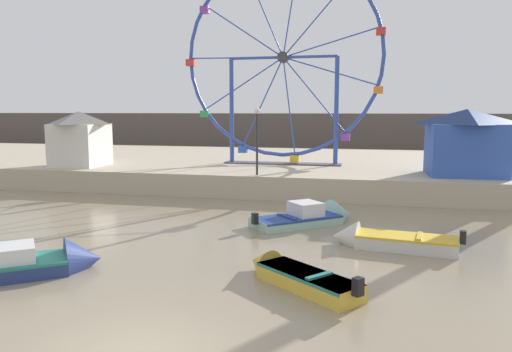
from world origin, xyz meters
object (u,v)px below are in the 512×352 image
(motorboat_mustard_yellow, at_px, (293,275))
(promenade_lamp_near, at_px, (257,131))
(motorboat_pale_grey, at_px, (384,240))
(motorboat_seafoam, at_px, (315,217))
(carnival_booth_white_ticket, at_px, (80,138))
(carnival_booth_blue_tent, at_px, (466,141))
(motorboat_navy_blue, at_px, (32,264))
(ferris_wheel_blue_frame, at_px, (283,61))

(motorboat_mustard_yellow, bearing_deg, promenade_lamp_near, -33.83)
(motorboat_pale_grey, height_order, motorboat_seafoam, motorboat_seafoam)
(motorboat_seafoam, height_order, motorboat_mustard_yellow, motorboat_seafoam)
(motorboat_seafoam, bearing_deg, carnival_booth_white_ticket, 113.90)
(carnival_booth_blue_tent, height_order, promenade_lamp_near, promenade_lamp_near)
(motorboat_navy_blue, height_order, carnival_booth_blue_tent, carnival_booth_blue_tent)
(motorboat_seafoam, height_order, promenade_lamp_near, promenade_lamp_near)
(motorboat_navy_blue, distance_m, carnival_booth_white_ticket, 17.95)
(motorboat_mustard_yellow, relative_size, carnival_booth_white_ticket, 1.10)
(carnival_booth_blue_tent, relative_size, promenade_lamp_near, 1.20)
(ferris_wheel_blue_frame, distance_m, carnival_booth_blue_tent, 12.03)
(carnival_booth_white_ticket, distance_m, promenade_lamp_near, 11.96)
(carnival_booth_blue_tent, bearing_deg, motorboat_mustard_yellow, -116.35)
(motorboat_navy_blue, xyz_separation_m, carnival_booth_blue_tent, (14.38, 16.24, 2.80))
(ferris_wheel_blue_frame, relative_size, carnival_booth_white_ticket, 3.85)
(motorboat_mustard_yellow, bearing_deg, ferris_wheel_blue_frame, -40.00)
(motorboat_pale_grey, distance_m, promenade_lamp_near, 11.31)
(carnival_booth_blue_tent, bearing_deg, motorboat_pale_grey, -113.80)
(motorboat_navy_blue, bearing_deg, motorboat_pale_grey, -11.15)
(motorboat_seafoam, relative_size, ferris_wheel_blue_frame, 0.34)
(motorboat_navy_blue, bearing_deg, carnival_booth_white_ticket, 79.06)
(motorboat_seafoam, xyz_separation_m, promenade_lamp_near, (-3.79, 5.37, 3.37))
(ferris_wheel_blue_frame, bearing_deg, promenade_lamp_near, -93.57)
(motorboat_pale_grey, height_order, carnival_booth_blue_tent, carnival_booth_blue_tent)
(carnival_booth_white_ticket, bearing_deg, motorboat_navy_blue, -62.25)
(carnival_booth_blue_tent, distance_m, carnival_booth_white_ticket, 22.70)
(motorboat_navy_blue, relative_size, motorboat_mustard_yellow, 1.23)
(motorboat_pale_grey, xyz_separation_m, ferris_wheel_blue_frame, (-6.18, 14.33, 7.58))
(motorboat_pale_grey, distance_m, carnival_booth_blue_tent, 12.13)
(motorboat_seafoam, distance_m, carnival_booth_white_ticket, 17.39)
(motorboat_pale_grey, bearing_deg, motorboat_navy_blue, 35.69)
(motorboat_seafoam, relative_size, carnival_booth_white_ticket, 1.32)
(motorboat_pale_grey, bearing_deg, motorboat_seafoam, -41.48)
(promenade_lamp_near, bearing_deg, motorboat_navy_blue, -104.15)
(motorboat_pale_grey, xyz_separation_m, motorboat_mustard_yellow, (-2.52, -4.34, -0.01))
(ferris_wheel_blue_frame, bearing_deg, carnival_booth_white_ticket, -162.09)
(carnival_booth_white_ticket, bearing_deg, promenade_lamp_near, -8.90)
(motorboat_mustard_yellow, bearing_deg, motorboat_seafoam, -49.34)
(motorboat_pale_grey, relative_size, carnival_booth_white_ticket, 1.32)
(carnival_booth_white_ticket, bearing_deg, motorboat_seafoam, -24.91)
(motorboat_pale_grey, distance_m, motorboat_mustard_yellow, 5.02)
(carnival_booth_white_ticket, bearing_deg, motorboat_mustard_yellow, -43.14)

